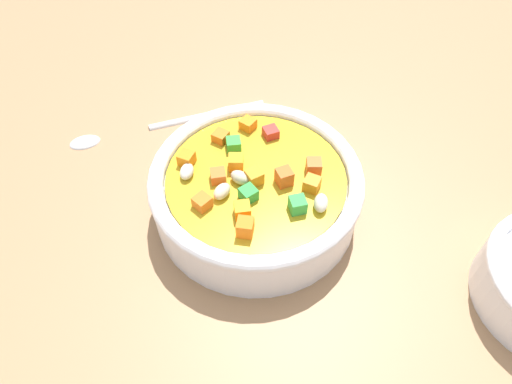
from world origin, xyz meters
TOP-DOWN VIEW (x-y plane):
  - ground_plane at (0.00, 0.00)cm, footprint 140.00×140.00cm
  - soup_bowl_main at (0.00, 0.01)cm, footprint 18.24×18.24cm
  - spoon at (12.86, -7.93)cm, footprint 18.27×12.77cm

SIDE VIEW (x-z plane):
  - ground_plane at x=0.00cm, z-range -2.00..0.00cm
  - spoon at x=12.86cm, z-range -0.03..0.86cm
  - soup_bowl_main at x=0.00cm, z-range -0.17..5.70cm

